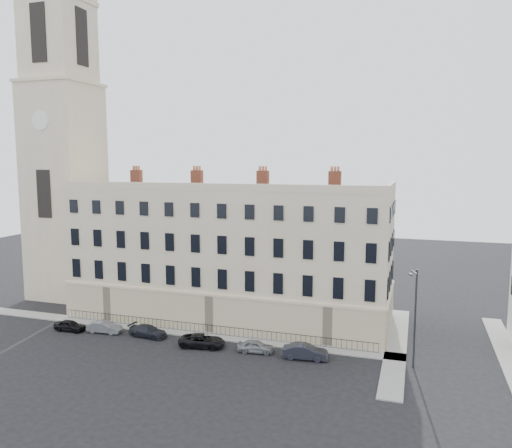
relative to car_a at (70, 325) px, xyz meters
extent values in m
plane|color=black|center=(20.45, -1.84, -0.58)|extent=(160.00, 160.00, 0.00)
cube|color=beige|center=(14.45, 10.16, 6.92)|extent=(36.00, 12.00, 15.00)
cube|color=#C8B796|center=(14.45, 4.08, 1.42)|extent=(36.10, 0.18, 4.00)
cube|color=#C8B796|center=(32.53, 10.16, 1.42)|extent=(0.18, 12.10, 4.00)
cube|color=beige|center=(14.45, 4.31, 14.82)|extent=(36.00, 0.35, 0.80)
cube|color=beige|center=(32.30, 10.16, 14.82)|extent=(0.35, 12.00, 0.80)
cube|color=brown|center=(2.45, 10.16, 15.42)|extent=(1.30, 0.70, 2.00)
cube|color=brown|center=(10.45, 10.16, 15.42)|extent=(1.30, 0.70, 2.00)
cube|color=brown|center=(18.45, 10.16, 15.42)|extent=(1.30, 0.70, 2.00)
cube|color=brown|center=(26.45, 10.16, 15.42)|extent=(1.30, 0.70, 2.00)
cube|color=beige|center=(-9.55, 12.16, 13.42)|extent=(8.00, 8.00, 28.00)
cube|color=beige|center=(-9.55, 12.16, 32.42)|extent=(7.04, 7.04, 10.00)
cube|color=beige|center=(-9.55, 12.16, 37.72)|extent=(7.36, 7.36, 0.60)
cube|color=black|center=(-9.55, 8.59, 32.92)|extent=(2.20, 0.14, 7.00)
cylinder|color=white|center=(-9.55, 8.10, 22.42)|extent=(2.40, 0.14, 2.40)
cube|color=beige|center=(-12.67, 15.28, 38.62)|extent=(0.90, 0.90, 2.40)
cube|color=gray|center=(10.45, 3.16, -0.52)|extent=(48.00, 2.00, 0.12)
cube|color=gray|center=(33.45, 6.16, -0.52)|extent=(2.00, 24.00, 0.12)
cube|color=gray|center=(43.45, 8.16, -0.52)|extent=(2.00, 20.00, 0.12)
cube|color=black|center=(14.45, 3.56, 0.44)|extent=(35.00, 0.04, 0.04)
cube|color=black|center=(14.45, 3.56, -0.46)|extent=(35.00, 0.04, 0.04)
imported|color=black|center=(0.00, 0.00, 0.00)|extent=(3.45, 1.43, 1.17)
imported|color=slate|center=(3.89, 0.66, 0.03)|extent=(3.81, 1.57, 1.23)
imported|color=black|center=(8.89, 0.98, 0.02)|extent=(4.28, 2.05, 1.20)
imported|color=black|center=(15.39, 0.09, 0.04)|extent=(4.76, 2.72, 1.25)
imported|color=gray|center=(20.82, 0.38, 0.01)|extent=(3.64, 1.83, 1.19)
imported|color=#22242D|center=(25.62, 0.27, 0.10)|extent=(4.30, 1.90, 1.37)
cylinder|color=#2E2F34|center=(35.08, 1.39, 3.82)|extent=(0.18, 0.18, 8.81)
cylinder|color=#2E2F34|center=(34.83, 0.66, 8.11)|extent=(0.64, 1.60, 0.11)
cube|color=#2E2F34|center=(34.58, -0.07, 8.06)|extent=(0.37, 0.59, 0.13)
camera|label=1|loc=(34.90, -42.84, 17.43)|focal=35.00mm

